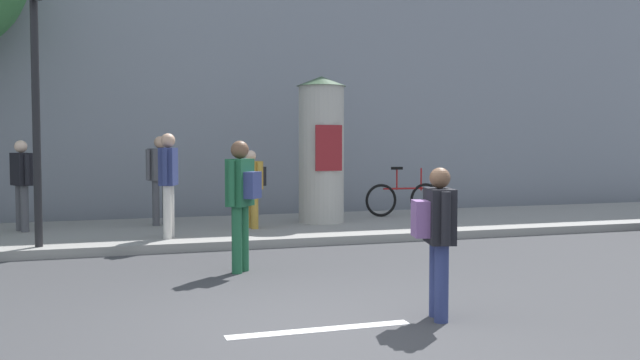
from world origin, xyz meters
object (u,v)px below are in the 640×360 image
at_px(pedestrian_in_dark_shirt, 21,177).
at_px(pedestrian_with_bag, 160,172).
at_px(pedestrian_near_pole, 252,182).
at_px(pedestrian_with_backpack, 168,176).
at_px(pedestrian_in_red_top, 437,229).
at_px(poster_column, 321,149).
at_px(traffic_light, 34,49).
at_px(bicycle_leaning, 403,198).
at_px(pedestrian_tallest, 241,194).

bearing_deg(pedestrian_in_dark_shirt, pedestrian_with_bag, 3.84).
height_order(pedestrian_near_pole, pedestrian_with_bag, pedestrian_with_bag).
distance_m(pedestrian_with_backpack, pedestrian_in_dark_shirt, 3.01).
distance_m(pedestrian_in_dark_shirt, pedestrian_near_pole, 4.18).
bearing_deg(pedestrian_in_dark_shirt, pedestrian_with_backpack, -35.34).
bearing_deg(pedestrian_near_pole, pedestrian_in_red_top, -86.43).
bearing_deg(pedestrian_in_red_top, poster_column, 80.92).
distance_m(traffic_light, pedestrian_in_dark_shirt, 3.05).
bearing_deg(traffic_light, bicycle_leaning, 18.60).
height_order(pedestrian_with_backpack, bicycle_leaning, pedestrian_with_backpack).
height_order(poster_column, bicycle_leaning, poster_column).
bearing_deg(pedestrian_near_pole, bicycle_leaning, 16.65).
bearing_deg(pedestrian_with_backpack, pedestrian_in_dark_shirt, 144.66).
height_order(pedestrian_in_dark_shirt, bicycle_leaning, pedestrian_in_dark_shirt).
relative_size(traffic_light, pedestrian_in_red_top, 2.98).
relative_size(poster_column, pedestrian_in_red_top, 1.95).
relative_size(pedestrian_in_dark_shirt, bicycle_leaning, 0.94).
xyz_separation_m(poster_column, pedestrian_in_dark_shirt, (-5.64, 0.34, -0.51)).
bearing_deg(pedestrian_with_bag, bicycle_leaning, 0.80).
distance_m(pedestrian_in_red_top, pedestrian_near_pole, 6.62).
distance_m(pedestrian_near_pole, bicycle_leaning, 3.84).
distance_m(poster_column, pedestrian_in_dark_shirt, 5.67).
xyz_separation_m(pedestrian_in_dark_shirt, pedestrian_with_bag, (2.48, 0.17, 0.06)).
distance_m(pedestrian_in_dark_shirt, pedestrian_with_bag, 2.49).
relative_size(pedestrian_near_pole, pedestrian_with_bag, 0.84).
xyz_separation_m(pedestrian_with_backpack, pedestrian_near_pole, (1.64, 0.89, -0.17)).
height_order(pedestrian_with_backpack, pedestrian_near_pole, pedestrian_with_backpack).
xyz_separation_m(pedestrian_in_red_top, pedestrian_with_backpack, (-2.05, 5.72, 0.30)).
bearing_deg(poster_column, traffic_light, -160.15).
bearing_deg(pedestrian_in_dark_shirt, poster_column, -3.46).
distance_m(pedestrian_tallest, pedestrian_in_dark_shirt, 5.41).
height_order(pedestrian_in_red_top, pedestrian_near_pole, pedestrian_near_pole).
height_order(poster_column, pedestrian_with_bag, poster_column).
relative_size(pedestrian_with_bag, bicycle_leaning, 0.99).
distance_m(traffic_light, bicycle_leaning, 8.16).
distance_m(traffic_light, pedestrian_with_bag, 3.72).
height_order(traffic_light, bicycle_leaning, traffic_light).
xyz_separation_m(traffic_light, pedestrian_in_red_top, (4.07, -5.24, -2.28)).
height_order(pedestrian_near_pole, bicycle_leaning, pedestrian_near_pole).
height_order(traffic_light, pedestrian_with_bag, traffic_light).
height_order(pedestrian_in_red_top, pedestrian_with_backpack, pedestrian_with_backpack).
relative_size(pedestrian_in_red_top, pedestrian_with_bag, 0.87).
bearing_deg(poster_column, pedestrian_in_red_top, -99.08).
bearing_deg(pedestrian_near_pole, pedestrian_with_backpack, -151.51).
relative_size(poster_column, pedestrian_with_backpack, 1.67).
height_order(poster_column, pedestrian_near_pole, poster_column).
xyz_separation_m(pedestrian_tallest, pedestrian_in_dark_shirt, (-3.17, 4.39, 0.06)).
distance_m(poster_column, pedestrian_with_backpack, 3.51).
height_order(pedestrian_tallest, bicycle_leaning, pedestrian_tallest).
bearing_deg(pedestrian_in_red_top, pedestrian_tallest, 113.59).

